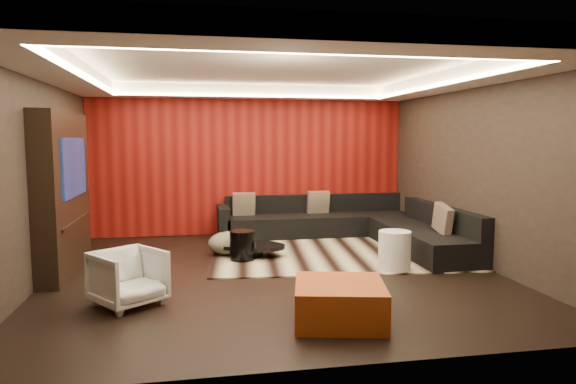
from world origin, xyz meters
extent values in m
cube|color=black|center=(0.00, 0.00, -0.01)|extent=(6.00, 6.00, 0.02)
cube|color=silver|center=(0.00, 0.00, 2.81)|extent=(6.00, 6.00, 0.02)
cube|color=black|center=(0.00, 3.01, 1.40)|extent=(6.00, 0.02, 2.80)
cube|color=black|center=(-3.01, 0.00, 1.40)|extent=(0.02, 6.00, 2.80)
cube|color=black|center=(3.01, 0.00, 1.40)|extent=(0.02, 6.00, 2.80)
cube|color=#6B0C0A|center=(0.00, 2.97, 1.40)|extent=(5.98, 0.05, 2.78)
cube|color=silver|center=(0.00, 2.70, 2.69)|extent=(6.00, 0.60, 0.22)
cube|color=silver|center=(0.00, -2.70, 2.69)|extent=(6.00, 0.60, 0.22)
cube|color=silver|center=(-2.70, 0.00, 2.69)|extent=(0.60, 4.80, 0.22)
cube|color=silver|center=(2.70, 0.00, 2.69)|extent=(0.60, 4.80, 0.22)
cube|color=#FFD899|center=(0.00, 2.36, 2.60)|extent=(4.80, 0.08, 0.04)
cube|color=#FFD899|center=(0.00, -2.36, 2.60)|extent=(4.80, 0.08, 0.04)
cube|color=#FFD899|center=(-2.36, 0.00, 2.60)|extent=(0.08, 4.80, 0.04)
cube|color=#FFD899|center=(2.36, 0.00, 2.60)|extent=(0.08, 4.80, 0.04)
cube|color=black|center=(-2.85, 0.60, 1.10)|extent=(0.30, 2.00, 2.20)
cube|color=black|center=(-2.69, 0.60, 1.45)|extent=(0.04, 1.30, 0.80)
cube|color=black|center=(-2.69, 0.60, 0.70)|extent=(0.04, 1.60, 0.04)
cube|color=#C3B98F|center=(1.20, 1.11, 0.01)|extent=(4.26, 3.36, 0.02)
cylinder|color=black|center=(-0.24, 0.97, 0.11)|extent=(1.46, 1.46, 0.19)
cylinder|color=black|center=(-0.37, 0.75, 0.24)|extent=(0.40, 0.40, 0.44)
ellipsoid|color=#BEB993|center=(-0.55, 1.17, 0.20)|extent=(0.73, 0.73, 0.35)
cylinder|color=silver|center=(1.67, -0.20, 0.28)|extent=(0.52, 0.52, 0.56)
cube|color=#B03C16|center=(0.35, -1.99, 0.20)|extent=(1.06, 1.06, 0.40)
imported|color=silver|center=(-1.81, -1.09, 0.31)|extent=(0.94, 0.95, 0.62)
cube|color=black|center=(1.25, 2.55, 0.20)|extent=(3.50, 0.90, 0.40)
cube|color=black|center=(1.25, 2.90, 0.57)|extent=(3.50, 0.20, 0.35)
cube|color=black|center=(2.55, 0.80, 0.20)|extent=(0.90, 2.60, 0.40)
cube|color=black|center=(2.90, 0.80, 0.57)|extent=(0.20, 2.60, 0.35)
cube|color=black|center=(-0.55, 2.55, 0.30)|extent=(0.20, 0.90, 0.60)
cube|color=#C9AE93|center=(2.65, 0.33, 0.62)|extent=(0.12, 0.50, 0.50)
cube|color=#C9AE93|center=(1.28, 2.69, 0.62)|extent=(0.42, 0.20, 0.44)
cube|color=#C9AE93|center=(-0.16, 2.66, 0.62)|extent=(0.42, 0.20, 0.44)
camera|label=1|loc=(-1.08, -6.84, 1.85)|focal=32.00mm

